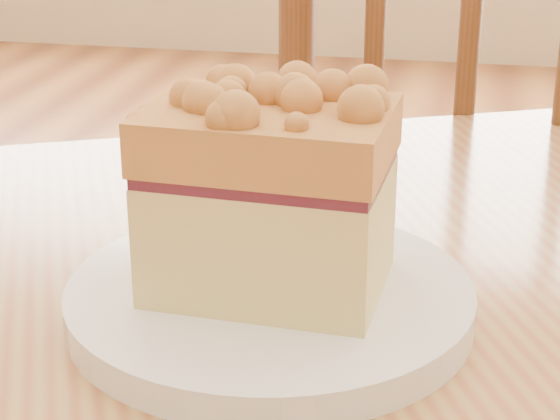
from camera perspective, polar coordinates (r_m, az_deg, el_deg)
name	(u,v)px	position (r m, az deg, el deg)	size (l,w,h in m)	color
cafe_chair_main	(480,269)	(1.23, 11.72, -3.41)	(0.53, 0.53, 1.00)	#5C3419
plate	(270,301)	(0.58, -0.61, -5.38)	(0.24, 0.24, 0.02)	white
cake_slice	(267,189)	(0.55, -0.79, 1.24)	(0.15, 0.11, 0.13)	#DFC27E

